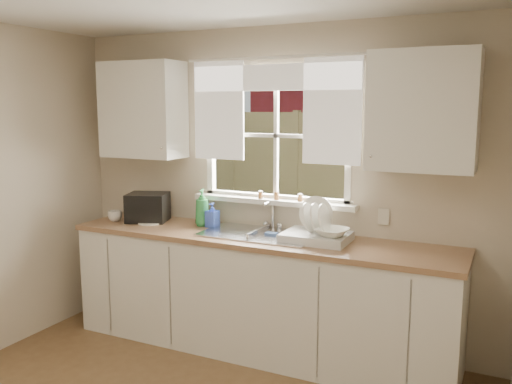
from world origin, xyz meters
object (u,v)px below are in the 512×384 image
at_px(cup, 115,216).
at_px(black_appliance, 148,207).
at_px(dish_rack, 316,233).
at_px(soap_bottle_a, 202,208).

distance_m(cup, black_appliance, 0.29).
relative_size(dish_rack, black_appliance, 1.45).
bearing_deg(black_appliance, cup, -170.82).
relative_size(cup, black_appliance, 0.36).
height_order(dish_rack, soap_bottle_a, dish_rack).
height_order(dish_rack, cup, dish_rack).
distance_m(soap_bottle_a, black_appliance, 0.52).
bearing_deg(dish_rack, black_appliance, 178.64).
distance_m(soap_bottle_a, cup, 0.79).
xyz_separation_m(dish_rack, soap_bottle_a, (-1.02, 0.08, 0.09)).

